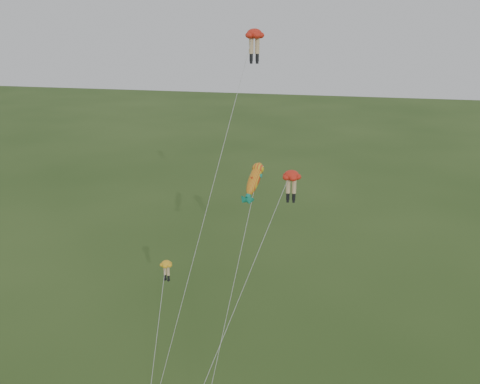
# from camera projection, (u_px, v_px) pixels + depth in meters

# --- Properties ---
(legs_kite_red_high) EXTENTS (6.10, 10.39, 25.07)m
(legs_kite_red_high) POSITION_uv_depth(u_px,v_px,m) (253.00, 43.00, 38.27)
(legs_kite_red_high) COLOR red
(legs_kite_red_high) RESTS_ON ground
(legs_kite_red_mid) EXTENTS (6.18, 10.87, 15.22)m
(legs_kite_red_mid) POSITION_uv_depth(u_px,v_px,m) (290.00, 181.00, 39.06)
(legs_kite_red_mid) COLOR red
(legs_kite_red_mid) RESTS_ON ground
(legs_kite_yellow) EXTENTS (1.23, 6.80, 8.14)m
(legs_kite_yellow) POSITION_uv_depth(u_px,v_px,m) (166.00, 270.00, 40.80)
(legs_kite_yellow) COLOR yellow
(legs_kite_yellow) RESTS_ON ground
(fish_kite) EXTENTS (2.96, 7.44, 16.15)m
(fish_kite) POSITION_uv_depth(u_px,v_px,m) (254.00, 180.00, 38.11)
(fish_kite) COLOR gold
(fish_kite) RESTS_ON ground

